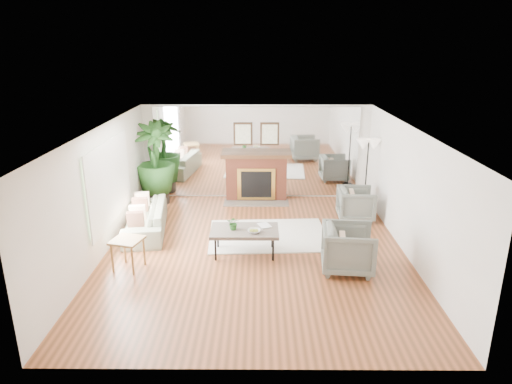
{
  "coord_description": "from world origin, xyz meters",
  "views": [
    {
      "loc": [
        0.07,
        -8.39,
        4.02
      ],
      "look_at": [
        0.01,
        0.6,
        1.07
      ],
      "focal_mm": 32.0,
      "sensor_mm": 36.0,
      "label": 1
    }
  ],
  "objects_px": {
    "sofa": "(145,219)",
    "armchair_front": "(348,249)",
    "floor_lamp": "(368,150)",
    "armchair_back": "(356,204)",
    "side_table": "(127,244)",
    "fireplace": "(256,176)",
    "potted_ficus": "(155,161)",
    "coffee_table": "(245,231)"
  },
  "relations": [
    {
      "from": "sofa",
      "to": "armchair_front",
      "type": "xyz_separation_m",
      "value": [
        4.16,
        -1.77,
        0.12
      ]
    },
    {
      "from": "sofa",
      "to": "floor_lamp",
      "type": "relative_size",
      "value": 1.16
    },
    {
      "from": "armchair_front",
      "to": "side_table",
      "type": "relative_size",
      "value": 1.47
    },
    {
      "from": "coffee_table",
      "to": "floor_lamp",
      "type": "relative_size",
      "value": 0.73
    },
    {
      "from": "sofa",
      "to": "armchair_back",
      "type": "xyz_separation_m",
      "value": [
        4.83,
        0.81,
        0.07
      ]
    },
    {
      "from": "potted_ficus",
      "to": "floor_lamp",
      "type": "relative_size",
      "value": 1.16
    },
    {
      "from": "armchair_front",
      "to": "floor_lamp",
      "type": "distance_m",
      "value": 3.46
    },
    {
      "from": "sofa",
      "to": "potted_ficus",
      "type": "relative_size",
      "value": 1.0
    },
    {
      "from": "coffee_table",
      "to": "sofa",
      "type": "relative_size",
      "value": 0.63
    },
    {
      "from": "fireplace",
      "to": "sofa",
      "type": "xyz_separation_m",
      "value": [
        -2.45,
        -2.24,
        -0.35
      ]
    },
    {
      "from": "side_table",
      "to": "floor_lamp",
      "type": "height_order",
      "value": "floor_lamp"
    },
    {
      "from": "potted_ficus",
      "to": "fireplace",
      "type": "bearing_deg",
      "value": 6.86
    },
    {
      "from": "coffee_table",
      "to": "side_table",
      "type": "xyz_separation_m",
      "value": [
        -2.14,
        -0.62,
        0.01
      ]
    },
    {
      "from": "armchair_back",
      "to": "armchair_front",
      "type": "height_order",
      "value": "armchair_front"
    },
    {
      "from": "potted_ficus",
      "to": "armchair_back",
      "type": "bearing_deg",
      "value": -12.67
    },
    {
      "from": "side_table",
      "to": "floor_lamp",
      "type": "distance_m",
      "value": 6.02
    },
    {
      "from": "floor_lamp",
      "to": "side_table",
      "type": "bearing_deg",
      "value": -148.51
    },
    {
      "from": "armchair_back",
      "to": "side_table",
      "type": "distance_m",
      "value": 5.38
    },
    {
      "from": "floor_lamp",
      "to": "armchair_front",
      "type": "bearing_deg",
      "value": -107.56
    },
    {
      "from": "fireplace",
      "to": "coffee_table",
      "type": "distance_m",
      "value": 3.38
    },
    {
      "from": "armchair_front",
      "to": "side_table",
      "type": "xyz_separation_m",
      "value": [
        -4.06,
        0.03,
        0.07
      ]
    },
    {
      "from": "coffee_table",
      "to": "armchair_front",
      "type": "bearing_deg",
      "value": -18.61
    },
    {
      "from": "armchair_front",
      "to": "potted_ficus",
      "type": "relative_size",
      "value": 0.44
    },
    {
      "from": "armchair_front",
      "to": "coffee_table",
      "type": "bearing_deg",
      "value": 76.96
    },
    {
      "from": "armchair_back",
      "to": "armchair_front",
      "type": "relative_size",
      "value": 0.89
    },
    {
      "from": "armchair_back",
      "to": "potted_ficus",
      "type": "height_order",
      "value": "potted_ficus"
    },
    {
      "from": "coffee_table",
      "to": "floor_lamp",
      "type": "distance_m",
      "value": 3.97
    },
    {
      "from": "side_table",
      "to": "potted_ficus",
      "type": "height_order",
      "value": "potted_ficus"
    },
    {
      "from": "armchair_back",
      "to": "floor_lamp",
      "type": "height_order",
      "value": "floor_lamp"
    },
    {
      "from": "floor_lamp",
      "to": "armchair_back",
      "type": "bearing_deg",
      "value": -120.84
    },
    {
      "from": "armchair_back",
      "to": "floor_lamp",
      "type": "distance_m",
      "value": 1.34
    },
    {
      "from": "fireplace",
      "to": "sofa",
      "type": "relative_size",
      "value": 0.96
    },
    {
      "from": "fireplace",
      "to": "potted_ficus",
      "type": "xyz_separation_m",
      "value": [
        -2.6,
        -0.31,
        0.48
      ]
    },
    {
      "from": "side_table",
      "to": "floor_lamp",
      "type": "bearing_deg",
      "value": 31.49
    },
    {
      "from": "sofa",
      "to": "floor_lamp",
      "type": "distance_m",
      "value": 5.47
    },
    {
      "from": "armchair_back",
      "to": "floor_lamp",
      "type": "bearing_deg",
      "value": -28.71
    },
    {
      "from": "sofa",
      "to": "armchair_front",
      "type": "bearing_deg",
      "value": 58.94
    },
    {
      "from": "coffee_table",
      "to": "sofa",
      "type": "xyz_separation_m",
      "value": [
        -2.24,
        1.12,
        -0.18
      ]
    },
    {
      "from": "armchair_back",
      "to": "potted_ficus",
      "type": "xyz_separation_m",
      "value": [
        -4.98,
        1.12,
        0.75
      ]
    },
    {
      "from": "fireplace",
      "to": "side_table",
      "type": "xyz_separation_m",
      "value": [
        -2.35,
        -3.99,
        -0.16
      ]
    },
    {
      "from": "sofa",
      "to": "side_table",
      "type": "bearing_deg",
      "value": -4.78
    },
    {
      "from": "coffee_table",
      "to": "armchair_front",
      "type": "xyz_separation_m",
      "value": [
        1.92,
        -0.65,
        -0.06
      ]
    }
  ]
}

